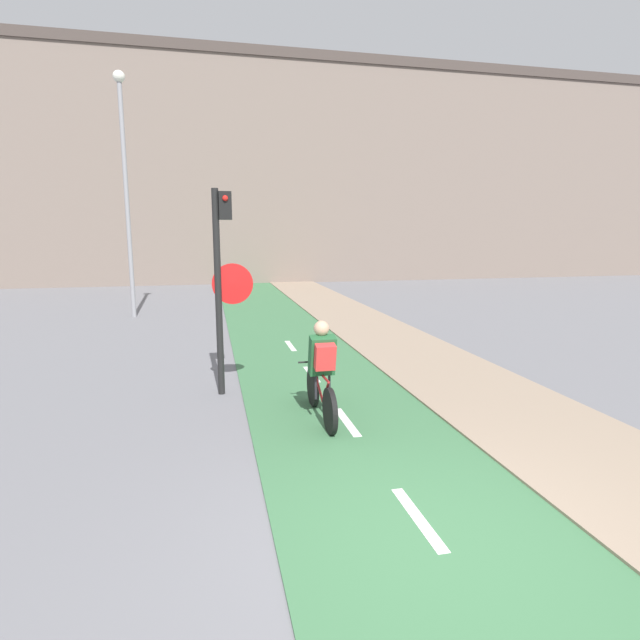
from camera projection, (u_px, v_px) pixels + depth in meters
ground_plane at (442, 552)px, 4.24m from camera, size 120.00×120.00×0.00m
bike_lane at (442, 551)px, 4.24m from camera, size 2.75×60.00×0.02m
building_row_background at (238, 174)px, 28.17m from camera, size 60.00×5.20×11.98m
traffic_light_pole at (223, 270)px, 8.09m from camera, size 0.67×0.25×3.38m
street_lamp_far at (125, 173)px, 15.44m from camera, size 0.36×0.36×7.50m
cyclist_near at (322, 373)px, 7.12m from camera, size 0.46×1.77×1.47m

